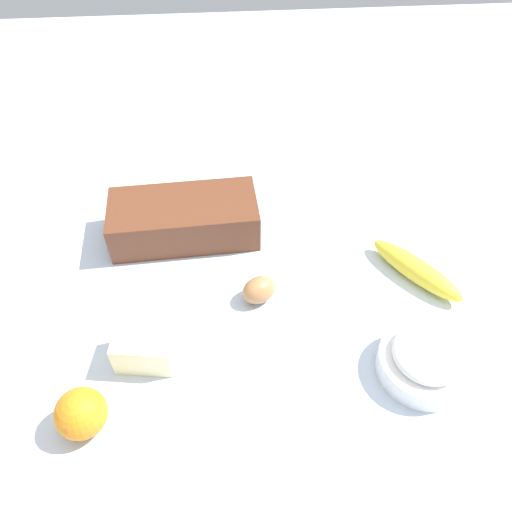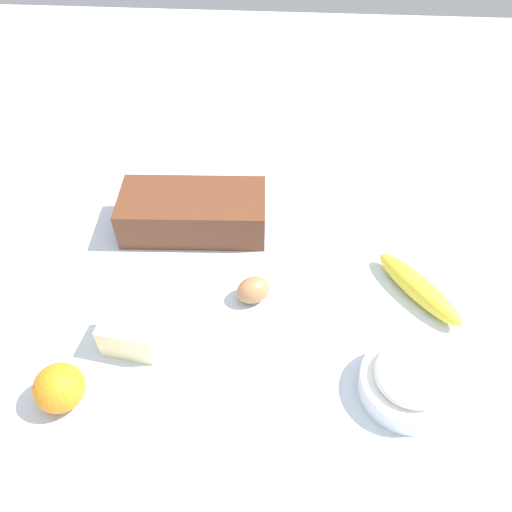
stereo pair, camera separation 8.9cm
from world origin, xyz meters
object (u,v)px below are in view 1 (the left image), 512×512
banana (416,270)px  egg_near_butter (259,290)px  butter_block (145,348)px  orange_fruit (81,413)px  loaf_pan (184,218)px  flour_bowl (425,360)px

banana → egg_near_butter: (-0.29, -0.03, 0.00)m
butter_block → egg_near_butter: size_ratio=1.47×
banana → orange_fruit: size_ratio=2.59×
butter_block → egg_near_butter: 0.22m
orange_fruit → butter_block: orange_fruit is taller
orange_fruit → butter_block: 0.13m
orange_fruit → butter_block: size_ratio=0.81×
orange_fruit → butter_block: bearing=52.5°
egg_near_butter → butter_block: bearing=-150.4°
loaf_pan → orange_fruit: bearing=-112.4°
flour_bowl → butter_block: (-0.43, 0.06, 0.00)m
banana → orange_fruit: bearing=-156.8°
loaf_pan → banana: size_ratio=1.51×
banana → butter_block: (-0.47, -0.13, 0.01)m
loaf_pan → orange_fruit: loaf_pan is taller
loaf_pan → egg_near_butter: 0.22m
orange_fruit → flour_bowl: bearing=5.5°
loaf_pan → butter_block: bearing=-104.3°
butter_block → flour_bowl: bearing=-7.4°
orange_fruit → butter_block: (0.08, 0.10, -0.01)m
flour_bowl → orange_fruit: 0.51m
flour_bowl → egg_near_butter: flour_bowl is taller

